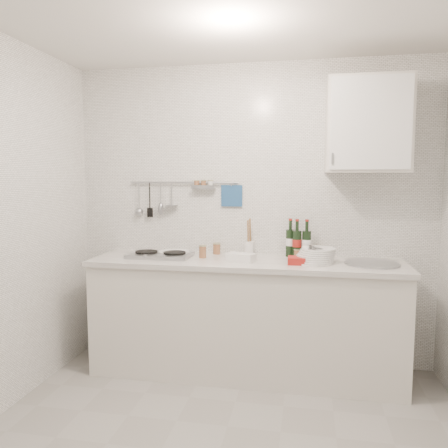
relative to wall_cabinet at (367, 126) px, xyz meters
name	(u,v)px	position (x,y,z in m)	size (l,w,h in m)	color
back_wall	(251,215)	(-0.90, 0.18, -0.70)	(3.00, 0.02, 2.50)	silver
counter	(246,320)	(-0.89, -0.12, -1.52)	(2.44, 0.64, 0.96)	beige
wall_rail	(181,194)	(-1.50, 0.15, -0.52)	(0.98, 0.09, 0.34)	#93969B
wall_cabinet	(367,126)	(0.00, 0.00, 0.00)	(0.60, 0.38, 0.70)	beige
plate_stack_hob	(173,253)	(-1.52, -0.04, -1.01)	(0.27, 0.26, 0.04)	#537BBC
plate_stack_sink	(315,256)	(-0.36, -0.14, -0.98)	(0.33, 0.31, 0.12)	white
wine_bottles	(298,238)	(-0.50, 0.06, -0.87)	(0.20, 0.13, 0.31)	black
butter_dish	(241,257)	(-0.92, -0.20, -1.00)	(0.21, 0.11, 0.06)	white
strawberry_punnet	(297,261)	(-0.50, -0.22, -1.00)	(0.13, 0.13, 0.05)	#A8121B
utensil_crock	(249,246)	(-0.90, 0.11, -0.96)	(0.07, 0.07, 0.31)	white
jar_a	(217,248)	(-1.18, 0.09, -0.98)	(0.07, 0.07, 0.09)	brown
jar_b	(319,251)	(-0.33, 0.13, -0.99)	(0.07, 0.07, 0.09)	brown
jar_c	(298,254)	(-0.49, 0.01, -0.99)	(0.07, 0.07, 0.08)	brown
jar_d	(203,251)	(-1.25, -0.10, -0.98)	(0.06, 0.06, 0.10)	brown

